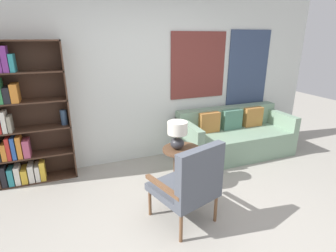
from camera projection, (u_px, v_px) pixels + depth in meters
ground_plane at (201, 234)px, 2.75m from camera, size 14.00×14.00×0.00m
wall_back at (147, 78)px, 4.12m from camera, size 6.40×0.08×2.70m
bookshelf at (20, 121)px, 3.48m from camera, size 1.00×0.30×1.93m
armchair at (191, 182)px, 2.73m from camera, size 0.74×0.77×0.96m
couch at (234, 137)px, 4.56m from camera, size 1.93×0.84×0.79m
side_table at (182, 153)px, 3.53m from camera, size 0.52×0.52×0.54m
table_lamp at (177, 133)px, 3.44m from camera, size 0.26×0.26×0.38m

